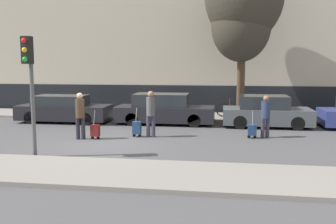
% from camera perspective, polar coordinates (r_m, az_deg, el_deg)
% --- Properties ---
extents(ground_plane, '(80.00, 80.00, 0.00)m').
position_cam_1_polar(ground_plane, '(13.75, -9.99, -4.71)').
color(ground_plane, '#4C4C4F').
extents(sidewalk_near, '(28.00, 2.50, 0.12)m').
position_cam_1_polar(sidewalk_near, '(10.35, -16.63, -8.54)').
color(sidewalk_near, gray).
rests_on(sidewalk_near, ground_plane).
extents(sidewalk_far, '(28.00, 3.00, 0.12)m').
position_cam_1_polar(sidewalk_far, '(20.40, -3.79, -0.54)').
color(sidewalk_far, gray).
rests_on(sidewalk_far, ground_plane).
extents(parked_car_0, '(4.47, 1.72, 1.32)m').
position_cam_1_polar(parked_car_0, '(19.07, -15.61, 0.38)').
color(parked_car_0, black).
rests_on(parked_car_0, ground_plane).
extents(parked_car_1, '(4.65, 1.74, 1.45)m').
position_cam_1_polar(parked_car_1, '(17.80, -0.60, 0.32)').
color(parked_car_1, black).
rests_on(parked_car_1, ground_plane).
extents(parked_car_2, '(3.93, 1.87, 1.42)m').
position_cam_1_polar(parked_car_2, '(17.61, 14.66, -0.03)').
color(parked_car_2, '#4C5156').
rests_on(parked_car_2, ground_plane).
extents(pedestrian_left, '(0.35, 0.34, 1.77)m').
position_cam_1_polar(pedestrian_left, '(14.48, -13.24, -0.13)').
color(pedestrian_left, '#23232D').
rests_on(pedestrian_left, ground_plane).
extents(trolley_left, '(0.34, 0.29, 1.11)m').
position_cam_1_polar(trolley_left, '(14.47, -11.04, -2.76)').
color(trolley_left, maroon).
rests_on(trolley_left, ground_plane).
extents(pedestrian_center, '(0.35, 0.34, 1.81)m').
position_cam_1_polar(pedestrian_center, '(14.53, -2.64, 0.18)').
color(pedestrian_center, '#383347').
rests_on(pedestrian_center, ground_plane).
extents(trolley_center, '(0.34, 0.29, 1.15)m').
position_cam_1_polar(trolley_center, '(14.69, -4.76, -2.41)').
color(trolley_center, navy).
rests_on(trolley_center, ground_plane).
extents(pedestrian_right, '(0.34, 0.34, 1.64)m').
position_cam_1_polar(pedestrian_right, '(14.90, 14.65, -0.29)').
color(pedestrian_right, '#383347').
rests_on(pedestrian_right, ground_plane).
extents(trolley_right, '(0.34, 0.29, 1.06)m').
position_cam_1_polar(trolley_right, '(14.74, 12.70, -2.71)').
color(trolley_right, navy).
rests_on(trolley_right, ground_plane).
extents(traffic_light, '(0.28, 0.47, 3.64)m').
position_cam_1_polar(traffic_light, '(11.85, -20.37, 5.72)').
color(traffic_light, '#515154').
rests_on(traffic_light, ground_plane).
extents(parked_bicycle, '(1.77, 0.06, 0.96)m').
position_cam_1_polar(parked_bicycle, '(19.69, 9.88, 0.35)').
color(parked_bicycle, black).
rests_on(parked_bicycle, sidewalk_far).
extents(bare_tree_down_street, '(2.95, 2.95, 6.43)m').
position_cam_1_polar(bare_tree_down_street, '(19.32, 11.06, 12.78)').
color(bare_tree_down_street, '#4C3826').
rests_on(bare_tree_down_street, sidewalk_far).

